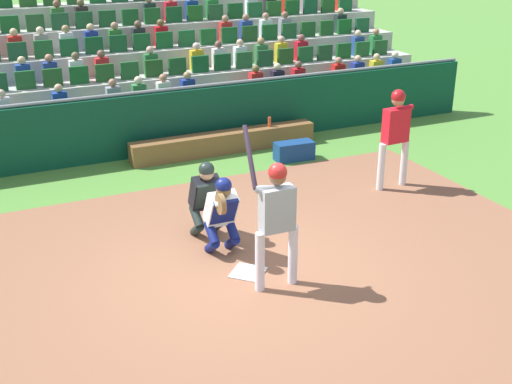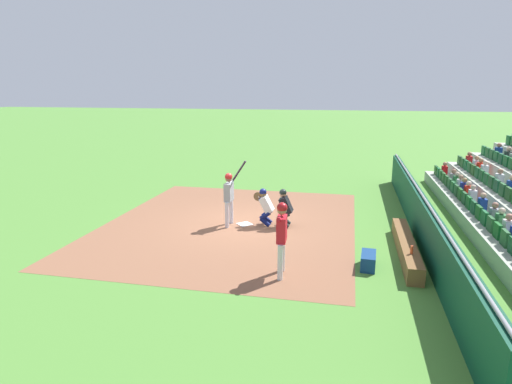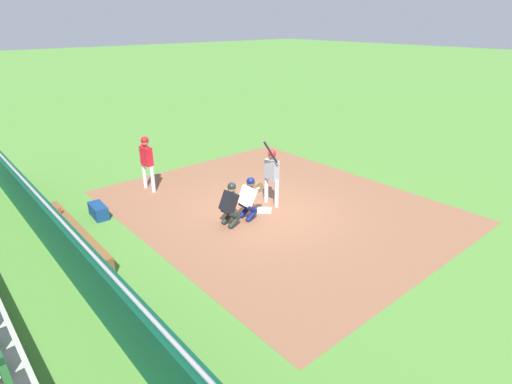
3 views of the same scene
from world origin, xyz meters
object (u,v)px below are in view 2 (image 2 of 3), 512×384
Objects in this scene: home_plate_umpire at (285,206)px; water_bottle_on_bench at (412,250)px; equipment_duffel_bag at (368,261)px; catcher_crouching at (265,204)px; home_plate_marker at (245,224)px; dugout_bench at (406,247)px; batter_at_plate at (229,193)px; on_deck_batter at (282,231)px.

home_plate_umpire is 4.64m from water_bottle_on_bench.
water_bottle_on_bench is 1.10m from equipment_duffel_bag.
catcher_crouching is 0.67m from home_plate_umpire.
home_plate_marker is 5.72m from water_bottle_on_bench.
home_plate_marker is at bearing 58.01° from equipment_duffel_bag.
home_plate_marker is 0.55× the size of equipment_duffel_bag.
home_plate_umpire is 4.10m from dugout_bench.
equipment_duffel_bag is at bearing -138.35° from home_plate_umpire.
equipment_duffel_bag is at bearing 93.57° from water_bottle_on_bench.
batter_at_plate is 5.23m from equipment_duffel_bag.
home_plate_umpire reaches higher than catcher_crouching.
catcher_crouching is 4.71m from dugout_bench.
on_deck_batter is (-1.00, 3.14, 0.60)m from water_bottle_on_bench.
home_plate_umpire is 0.31× the size of dugout_bench.
batter_at_plate is 1.88m from home_plate_umpire.
batter_at_plate is at bearing 74.49° from dugout_bench.
home_plate_umpire is at bearing 51.80° from water_bottle_on_bench.
home_plate_marker is 0.97m from catcher_crouching.
on_deck_batter reaches higher than water_bottle_on_bench.
home_plate_marker is 5.28m from dugout_bench.
dugout_bench is at bearing -0.47° from water_bottle_on_bench.
dugout_bench is (-1.81, -3.65, -0.48)m from home_plate_umpire.
batter_at_plate is 2.72× the size of equipment_duffel_bag.
equipment_duffel_bag is (-2.83, -3.95, 0.17)m from home_plate_marker.
dugout_bench is at bearing -56.87° from on_deck_batter.
batter_at_plate reaches higher than on_deck_batter.
water_bottle_on_bench is at bearing -82.81° from equipment_duffel_bag.
batter_at_plate is 0.53× the size of dugout_bench.
home_plate_umpire is (-0.01, -0.67, -0.01)m from catcher_crouching.
home_plate_umpire is at bearing -90.66° from catcher_crouching.
water_bottle_on_bench reaches higher than dugout_bench.
catcher_crouching is 5.18m from water_bottle_on_bench.
catcher_crouching is 6.04× the size of water_bottle_on_bench.
equipment_duffel_bag is at bearing -125.61° from home_plate_marker.
dugout_bench is (-1.71, -4.99, 0.20)m from home_plate_marker.
dugout_bench is 2.21× the size of on_deck_batter.
catcher_crouching is 0.99× the size of home_plate_umpire.
home_plate_marker is at bearing 71.09° from dugout_bench.
batter_at_plate is 1.70× the size of home_plate_umpire.
batter_at_plate reaches higher than equipment_duffel_bag.
on_deck_batter is (-3.87, -1.17, 0.43)m from catcher_crouching.
home_plate_umpire is at bearing 7.41° from on_deck_batter.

